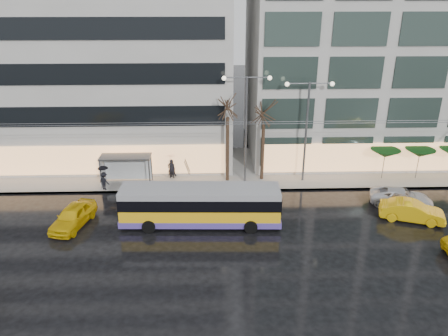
{
  "coord_description": "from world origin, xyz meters",
  "views": [
    {
      "loc": [
        -0.81,
        -23.39,
        15.79
      ],
      "look_at": [
        0.03,
        5.0,
        3.8
      ],
      "focal_mm": 35.0,
      "sensor_mm": 36.0,
      "label": 1
    }
  ],
  "objects_px": {
    "street_lamp_near": "(246,115)",
    "trolleybus": "(200,207)",
    "bus_shelter": "(122,163)",
    "taxi_a": "(73,216)"
  },
  "relations": [
    {
      "from": "street_lamp_near",
      "to": "trolleybus",
      "type": "bearing_deg",
      "value": -117.53
    },
    {
      "from": "bus_shelter",
      "to": "street_lamp_near",
      "type": "relative_size",
      "value": 0.47
    },
    {
      "from": "taxi_a",
      "to": "bus_shelter",
      "type": "bearing_deg",
      "value": 85.71
    },
    {
      "from": "trolleybus",
      "to": "street_lamp_near",
      "type": "distance_m",
      "value": 9.17
    },
    {
      "from": "trolleybus",
      "to": "bus_shelter",
      "type": "bearing_deg",
      "value": 134.1
    },
    {
      "from": "trolleybus",
      "to": "street_lamp_near",
      "type": "height_order",
      "value": "street_lamp_near"
    },
    {
      "from": "bus_shelter",
      "to": "trolleybus",
      "type": "bearing_deg",
      "value": -45.9
    },
    {
      "from": "trolleybus",
      "to": "taxi_a",
      "type": "relative_size",
      "value": 2.54
    },
    {
      "from": "trolleybus",
      "to": "street_lamp_near",
      "type": "bearing_deg",
      "value": 62.47
    },
    {
      "from": "trolleybus",
      "to": "taxi_a",
      "type": "distance_m",
      "value": 8.99
    }
  ]
}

